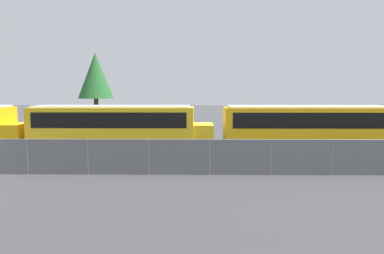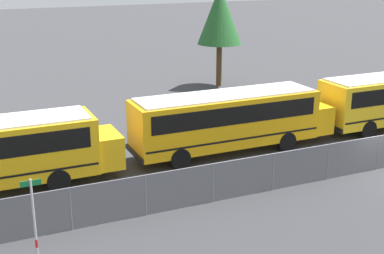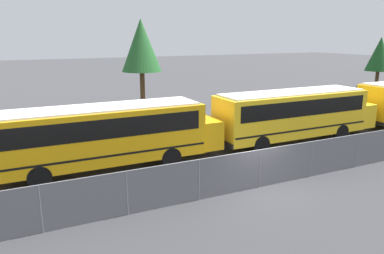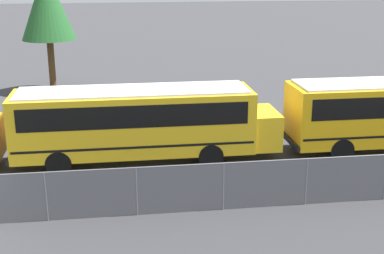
% 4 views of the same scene
% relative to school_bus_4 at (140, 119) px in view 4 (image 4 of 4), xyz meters
% --- Properties ---
extents(school_bus_4, '(11.43, 2.63, 3.24)m').
position_rel_school_bus_4_xyz_m(school_bus_4, '(0.00, 0.00, 0.00)').
color(school_bus_4, yellow).
rests_on(school_bus_4, ground_plane).
extents(tree_0, '(3.52, 3.52, 8.03)m').
position_rel_school_bus_4_xyz_m(tree_0, '(-5.19, 14.32, 3.76)').
color(tree_0, '#51381E').
rests_on(tree_0, ground_plane).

